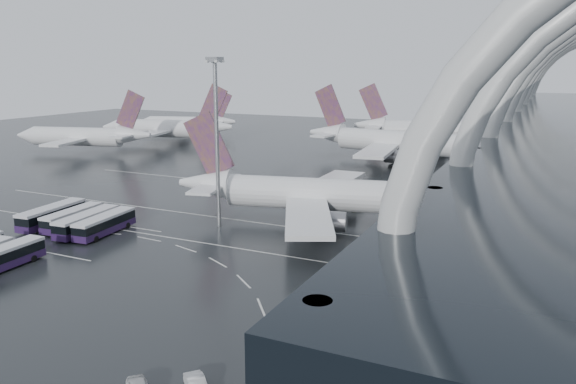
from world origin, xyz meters
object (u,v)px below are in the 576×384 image
at_px(bus_row_near_c, 87,222).
at_px(bus_row_far_c, 2,258).
at_px(bus_row_near_a, 52,215).
at_px(gse_cart_belly_d, 398,224).
at_px(gse_cart_belly_b, 387,214).
at_px(airliner_gate_c, 437,131).
at_px(gse_cart_belly_c, 316,211).
at_px(airliner_gate_b, 402,143).
at_px(gse_cart_belly_e, 359,202).
at_px(jet_remote_west, 85,137).
at_px(floodlight_mast, 216,122).
at_px(jet_remote_far, 188,123).
at_px(bus_row_near_d, 105,224).
at_px(airliner_main, 326,195).
at_px(jet_remote_mid, 169,129).
at_px(gse_cart_belly_a, 389,216).
at_px(bus_row_near_b, 72,218).

bearing_deg(bus_row_near_c, bus_row_far_c, -176.44).
distance_m(bus_row_near_a, bus_row_far_c, 22.23).
bearing_deg(gse_cart_belly_d, gse_cart_belly_b, 122.22).
relative_size(airliner_gate_c, gse_cart_belly_c, 31.64).
xyz_separation_m(airliner_gate_b, bus_row_near_a, (-38.26, -92.51, -3.60)).
bearing_deg(gse_cart_belly_c, gse_cart_belly_d, -7.02).
distance_m(gse_cart_belly_d, gse_cart_belly_e, 16.77).
distance_m(jet_remote_west, gse_cart_belly_b, 113.73).
relative_size(airliner_gate_b, floodlight_mast, 2.19).
xyz_separation_m(airliner_gate_b, gse_cart_belly_c, (0.65, -65.59, -4.95)).
bearing_deg(bus_row_near_c, jet_remote_far, 23.41).
bearing_deg(jet_remote_west, airliner_gate_c, -162.07).
bearing_deg(jet_remote_far, bus_row_near_d, 103.69).
xyz_separation_m(airliner_main, gse_cart_belly_e, (1.33, 14.75, -4.22)).
bearing_deg(airliner_gate_c, gse_cart_belly_d, -92.33).
bearing_deg(bus_row_near_d, airliner_main, -58.52).
xyz_separation_m(bus_row_far_c, gse_cart_belly_c, (27.43, 45.95, -1.21)).
xyz_separation_m(jet_remote_mid, gse_cart_belly_a, (97.84, -63.59, -5.00)).
height_order(airliner_gate_b, jet_remote_mid, airliner_gate_b).
bearing_deg(floodlight_mast, bus_row_near_a, -155.93).
bearing_deg(bus_row_near_a, airliner_gate_c, -22.71).
relative_size(airliner_main, jet_remote_west, 1.24).
relative_size(bus_row_near_d, gse_cart_belly_c, 6.95).
distance_m(jet_remote_far, gse_cart_belly_c, 132.18).
bearing_deg(jet_remote_mid, airliner_gate_c, -171.74).
relative_size(jet_remote_mid, jet_remote_far, 1.20).
distance_m(bus_row_near_b, bus_row_near_d, 8.03).
bearing_deg(jet_remote_west, airliner_gate_b, -178.83).
relative_size(airliner_gate_b, bus_row_near_c, 4.64).
bearing_deg(airliner_gate_c, bus_row_near_d, -112.63).
relative_size(airliner_gate_b, airliner_gate_c, 1.05).
distance_m(airliner_main, gse_cart_belly_b, 12.76).
bearing_deg(gse_cart_belly_a, bus_row_near_a, -150.41).
xyz_separation_m(jet_remote_far, gse_cart_belly_e, (99.62, -81.70, -3.99)).
bearing_deg(jet_remote_far, airliner_gate_c, 169.61).
xyz_separation_m(jet_remote_far, bus_row_near_a, (55.74, -119.08, -2.77)).
height_order(airliner_gate_b, gse_cart_belly_d, airliner_gate_b).
bearing_deg(bus_row_near_a, floodlight_mast, -70.75).
bearing_deg(gse_cart_belly_b, gse_cart_belly_e, 138.37).
xyz_separation_m(bus_row_near_b, gse_cart_belly_d, (50.93, 24.36, -1.08)).
height_order(airliner_main, airliner_gate_c, airliner_gate_c).
height_order(floodlight_mast, gse_cart_belly_b, floodlight_mast).
xyz_separation_m(airliner_main, bus_row_near_a, (-42.55, -22.63, -3.00)).
relative_size(jet_remote_mid, floodlight_mast, 1.70).
bearing_deg(jet_remote_far, gse_cart_belly_a, 124.37).
bearing_deg(bus_row_near_a, jet_remote_far, 20.26).
distance_m(bus_row_near_c, gse_cart_belly_e, 51.78).
distance_m(jet_remote_far, gse_cart_belly_d, 145.50).
relative_size(bus_row_near_c, gse_cart_belly_d, 5.94).
bearing_deg(gse_cart_belly_d, bus_row_near_d, -149.77).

